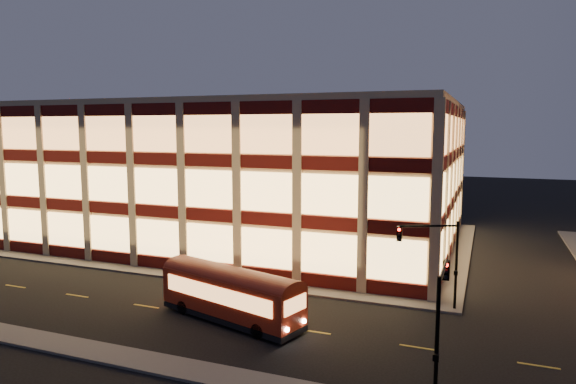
% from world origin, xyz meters
% --- Properties ---
extents(ground, '(200.00, 200.00, 0.00)m').
position_xyz_m(ground, '(0.00, 0.00, 0.00)').
color(ground, black).
rests_on(ground, ground).
extents(sidewalk_office_south, '(54.00, 2.00, 0.15)m').
position_xyz_m(sidewalk_office_south, '(-3.00, 1.00, 0.07)').
color(sidewalk_office_south, '#514F4C').
rests_on(sidewalk_office_south, ground).
extents(sidewalk_office_east, '(2.00, 30.00, 0.15)m').
position_xyz_m(sidewalk_office_east, '(23.00, 17.00, 0.07)').
color(sidewalk_office_east, '#514F4C').
rests_on(sidewalk_office_east, ground).
extents(sidewalk_near, '(100.00, 2.00, 0.15)m').
position_xyz_m(sidewalk_near, '(0.00, -13.00, 0.07)').
color(sidewalk_near, '#514F4C').
rests_on(sidewalk_near, ground).
extents(office_building, '(50.45, 30.45, 14.50)m').
position_xyz_m(office_building, '(-2.91, 16.91, 7.25)').
color(office_building, tan).
rests_on(office_building, ground).
extents(traffic_signal_far, '(3.79, 1.87, 6.00)m').
position_xyz_m(traffic_signal_far, '(22.21, 0.24, 4.11)').
color(traffic_signal_far, black).
rests_on(traffic_signal_far, ground).
extents(traffic_signal_near, '(0.32, 4.45, 6.00)m').
position_xyz_m(traffic_signal_near, '(23.50, -11.03, 4.13)').
color(traffic_signal_near, black).
rests_on(traffic_signal_near, ground).
extents(trolley_bus, '(10.33, 5.24, 3.40)m').
position_xyz_m(trolley_bus, '(10.54, -6.14, 1.88)').
color(trolley_bus, maroon).
rests_on(trolley_bus, ground).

